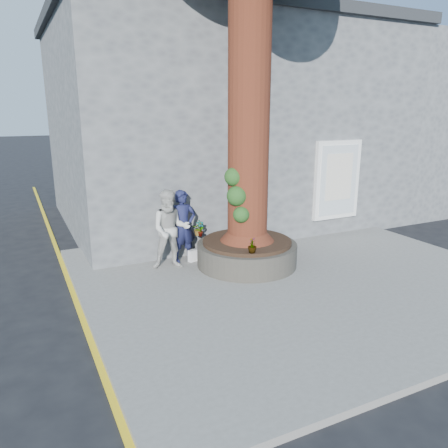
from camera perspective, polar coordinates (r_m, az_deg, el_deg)
name	(u,v)px	position (r m, az deg, el deg)	size (l,w,h in m)	color
ground	(261,310)	(8.33, 4.82, -11.18)	(120.00, 120.00, 0.00)	black
pavement	(296,276)	(9.83, 9.42, -6.76)	(9.00, 8.00, 0.12)	slate
yellow_line	(83,321)	(8.29, -17.90, -12.00)	(0.10, 30.00, 0.01)	yellow
stone_shop	(218,123)	(15.03, -0.84, 13.00)	(10.30, 8.30, 6.30)	#525457
neighbour_shop	(392,124)	(19.80, 21.10, 12.03)	(6.00, 8.00, 6.00)	#525457
planter	(247,253)	(10.15, 3.00, -3.76)	(2.30, 2.30, 0.60)	black
man	(183,226)	(10.23, -5.35, -0.33)	(0.63, 0.41, 1.72)	#161A3F
woman	(171,230)	(9.84, -6.98, -0.74)	(0.88, 0.68, 1.80)	#B8B7B0
shopping_bag	(193,256)	(10.43, -4.13, -4.14)	(0.20, 0.12, 0.28)	white
plant_a	(200,228)	(10.29, -3.12, -0.57)	(0.21, 0.14, 0.39)	gray
plant_b	(261,232)	(10.07, 4.84, -1.02)	(0.20, 0.19, 0.36)	gray
plant_c	(252,245)	(9.14, 3.70, -2.78)	(0.18, 0.18, 0.33)	gray
plant_d	(199,229)	(10.39, -3.35, -0.62)	(0.29, 0.25, 0.32)	gray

